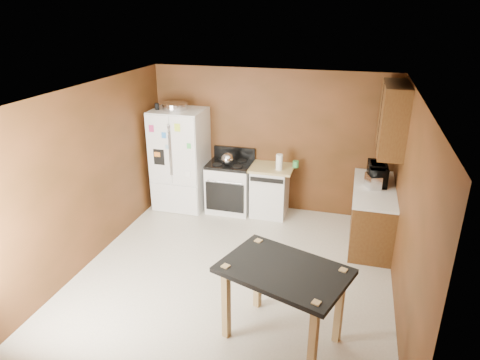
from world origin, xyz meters
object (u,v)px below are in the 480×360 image
at_px(refrigerator, 180,159).
at_px(island, 283,280).
at_px(microwave, 377,175).
at_px(green_canister, 296,164).
at_px(dishwasher, 270,190).
at_px(pen_cup, 157,106).
at_px(roasting_pan, 175,106).
at_px(paper_towel, 279,162).
at_px(toaster, 373,181).
at_px(gas_range, 230,186).
at_px(kettle, 227,159).

height_order(refrigerator, island, refrigerator).
bearing_deg(microwave, green_canister, 69.32).
bearing_deg(dishwasher, pen_cup, -175.10).
distance_m(roasting_pan, paper_towel, 2.03).
relative_size(green_canister, toaster, 0.40).
relative_size(paper_towel, island, 0.18).
height_order(pen_cup, green_canister, pen_cup).
distance_m(microwave, island, 2.89).
height_order(microwave, island, microwave).
height_order(roasting_pan, microwave, roasting_pan).
xyz_separation_m(pen_cup, island, (2.74, -2.85, -1.08)).
bearing_deg(microwave, toaster, 158.93).
height_order(pen_cup, toaster, pen_cup).
height_order(paper_towel, green_canister, paper_towel).
xyz_separation_m(microwave, dishwasher, (-1.74, 0.30, -0.59)).
height_order(green_canister, gas_range, gas_range).
xyz_separation_m(toaster, refrigerator, (-3.31, 0.42, -0.10)).
distance_m(dishwasher, island, 3.13).
bearing_deg(paper_towel, roasting_pan, 179.20).
distance_m(roasting_pan, gas_range, 1.69).
distance_m(gas_range, island, 3.36).
distance_m(roasting_pan, dishwasher, 2.19).
bearing_deg(toaster, green_canister, 134.40).
bearing_deg(toaster, roasting_pan, 152.36).
bearing_deg(toaster, island, -130.18).
relative_size(dishwasher, island, 0.59).
distance_m(green_canister, gas_range, 1.24).
bearing_deg(island, gas_range, 116.44).
xyz_separation_m(gas_range, island, (1.49, -2.99, 0.32)).
distance_m(roasting_pan, green_canister, 2.29).
bearing_deg(refrigerator, pen_cup, -166.26).
xyz_separation_m(roasting_pan, refrigerator, (0.05, -0.01, -0.95)).
bearing_deg(roasting_pan, kettle, -3.89).
bearing_deg(kettle, refrigerator, 176.61).
height_order(kettle, dishwasher, kettle).
distance_m(refrigerator, island, 3.79).
xyz_separation_m(microwave, island, (-0.97, -2.71, -0.27)).
distance_m(toaster, island, 2.68).
bearing_deg(island, microwave, 70.36).
relative_size(microwave, island, 0.34).
xyz_separation_m(pen_cup, green_canister, (2.39, 0.26, -0.91)).
bearing_deg(pen_cup, toaster, -5.24).
height_order(green_canister, microwave, microwave).
xyz_separation_m(green_canister, gas_range, (-1.14, -0.11, -0.48)).
height_order(roasting_pan, paper_towel, roasting_pan).
xyz_separation_m(paper_towel, dishwasher, (-0.17, 0.10, -0.57)).
distance_m(paper_towel, refrigerator, 1.80).
relative_size(pen_cup, dishwasher, 0.12).
relative_size(paper_towel, green_canister, 2.39).
bearing_deg(refrigerator, microwave, -3.74).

